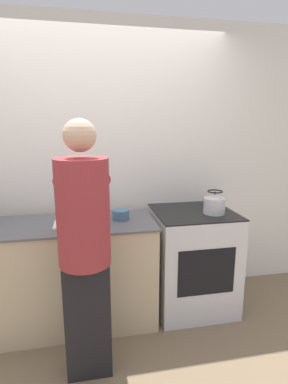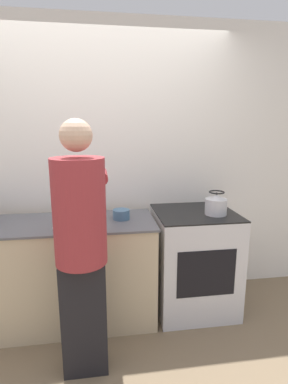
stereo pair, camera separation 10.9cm
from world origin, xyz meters
The scene contains 9 objects.
ground_plane centered at (0.00, 0.00, 0.00)m, with size 12.00×12.00×0.00m, color #7A664C.
wall_back centered at (0.00, 0.73, 1.30)m, with size 8.00×0.05×2.60m.
counter centered at (-0.37, 0.29, 0.45)m, with size 1.72×0.61×0.89m.
oven centered at (0.87, 0.33, 0.46)m, with size 0.70×0.67×0.92m.
person centered at (-0.08, -0.27, 0.92)m, with size 0.37×0.61×1.70m.
cutting_board centered at (-0.13, 0.23, 0.90)m, with size 0.37×0.22×0.02m.
knife centered at (-0.16, 0.26, 0.91)m, with size 0.23×0.12×0.01m.
kettle centered at (1.02, 0.24, 1.00)m, with size 0.18×0.18×0.20m.
bowl_prep centered at (0.22, 0.31, 0.93)m, with size 0.14×0.14×0.08m.
Camera 2 is at (0.05, -2.10, 1.66)m, focal length 28.00 mm.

